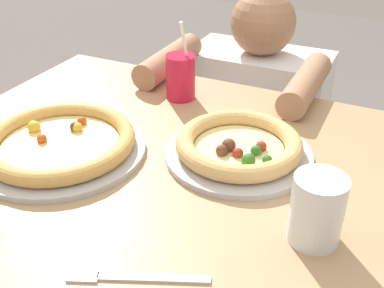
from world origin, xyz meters
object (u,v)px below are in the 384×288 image
pizza_near (60,144)px  water_cup_clear (317,209)px  diner_seated (252,152)px  pizza_far (239,147)px  drink_cup_colored (181,77)px  fork (131,277)px

pizza_near → water_cup_clear: bearing=-3.9°
pizza_near → diner_seated: 0.80m
water_cup_clear → pizza_far: bearing=137.2°
pizza_far → drink_cup_colored: bearing=139.2°
pizza_near → pizza_far: 0.36m
fork → diner_seated: bearing=97.1°
diner_seated → pizza_near: bearing=-105.3°
water_cup_clear → fork: (-0.21, -0.19, -0.06)m
pizza_near → pizza_far: (0.33, 0.14, 0.00)m
pizza_far → diner_seated: (-0.14, 0.55, -0.36)m
water_cup_clear → fork: 0.29m
fork → pizza_far: bearing=86.3°
drink_cup_colored → diner_seated: diner_seated is taller
fork → diner_seated: diner_seated is taller
pizza_near → fork: pizza_near is taller
pizza_near → pizza_far: bearing=22.9°
pizza_near → diner_seated: bearing=74.7°
drink_cup_colored → water_cup_clear: size_ratio=1.72×
pizza_far → water_cup_clear: size_ratio=2.59×
diner_seated → pizza_far: bearing=-75.9°
water_cup_clear → fork: size_ratio=0.58×
drink_cup_colored → fork: size_ratio=1.00×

